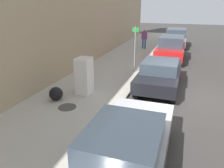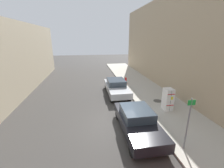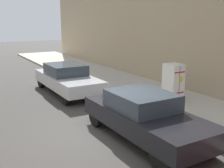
{
  "view_description": "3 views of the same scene",
  "coord_description": "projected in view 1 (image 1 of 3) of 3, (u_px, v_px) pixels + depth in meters",
  "views": [
    {
      "loc": [
        0.23,
        -9.51,
        3.89
      ],
      "look_at": [
        -2.45,
        -1.75,
        0.88
      ],
      "focal_mm": 35.0,
      "sensor_mm": 36.0,
      "label": 1
    },
    {
      "loc": [
        1.77,
        7.98,
        5.24
      ],
      "look_at": [
        -0.16,
        -3.77,
        1.53
      ],
      "focal_mm": 24.0,
      "sensor_mm": 36.0,
      "label": 2
    },
    {
      "loc": [
        3.96,
        7.15,
        3.51
      ],
      "look_at": [
        -1.58,
        -2.33,
        0.97
      ],
      "focal_mm": 45.0,
      "sensor_mm": 36.0,
      "label": 3
    }
  ],
  "objects": [
    {
      "name": "parked_sedan_dark",
      "position": [
        160.0,
        73.0,
        10.6
      ],
      "size": [
        1.84,
        4.56,
        1.4
      ],
      "color": "black",
      "rests_on": "ground"
    },
    {
      "name": "parked_suv_gray",
      "position": [
        176.0,
        38.0,
        20.84
      ],
      "size": [
        1.94,
        4.66,
        1.73
      ],
      "color": "slate",
      "rests_on": "ground"
    },
    {
      "name": "parked_sedan_silver",
      "position": [
        125.0,
        149.0,
        5.07
      ],
      "size": [
        1.83,
        4.76,
        1.39
      ],
      "color": "silver",
      "rests_on": "ground"
    },
    {
      "name": "manhole_cover",
      "position": [
        67.0,
        107.0,
        8.47
      ],
      "size": [
        0.7,
        0.7,
        0.02
      ],
      "primitive_type": "cylinder",
      "color": "#47443F",
      "rests_on": "sidewalk_slab"
    },
    {
      "name": "pedestrian_walking_far",
      "position": [
        144.0,
        38.0,
        19.44
      ],
      "size": [
        0.48,
        0.22,
        1.66
      ],
      "rotation": [
        0.0,
        0.0,
        5.34
      ],
      "color": "#2D5193",
      "rests_on": "sidewalk_slab"
    },
    {
      "name": "discarded_refrigerator",
      "position": [
        84.0,
        76.0,
        9.57
      ],
      "size": [
        0.61,
        0.73,
        1.62
      ],
      "color": "white",
      "rests_on": "sidewalk_slab"
    },
    {
      "name": "trash_bag",
      "position": [
        56.0,
        94.0,
        9.02
      ],
      "size": [
        0.57,
        0.57,
        0.57
      ],
      "primitive_type": "sphere",
      "color": "black",
      "rests_on": "sidewalk_slab"
    },
    {
      "name": "parked_suv_red",
      "position": [
        171.0,
        48.0,
        15.86
      ],
      "size": [
        1.87,
        4.5,
        1.74
      ],
      "color": "red",
      "rests_on": "ground"
    },
    {
      "name": "sidewalk_slab",
      "position": [
        95.0,
        85.0,
        11.05
      ],
      "size": [
        3.93,
        44.0,
        0.12
      ],
      "primitive_type": "cube",
      "color": "#B2ADA0",
      "rests_on": "ground"
    },
    {
      "name": "street_sign_post",
      "position": [
        135.0,
        47.0,
        12.48
      ],
      "size": [
        0.36,
        0.07,
        2.63
      ],
      "color": "slate",
      "rests_on": "sidewalk_slab"
    },
    {
      "name": "ground_plane",
      "position": [
        176.0,
        96.0,
        9.85
      ],
      "size": [
        80.0,
        80.0,
        0.0
      ],
      "primitive_type": "plane",
      "color": "#383533"
    }
  ]
}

